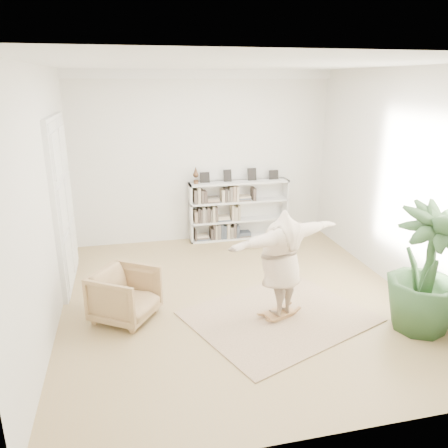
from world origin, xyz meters
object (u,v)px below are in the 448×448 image
object	(u,v)px
armchair	(125,295)
rocker_board	(279,313)
bookshelf	(238,211)
person	(281,261)
houseplant	(426,269)

from	to	relation	value
armchair	rocker_board	bearing A→B (deg)	-68.59
bookshelf	rocker_board	bearing A→B (deg)	-94.63
bookshelf	armchair	bearing A→B (deg)	-129.63
bookshelf	rocker_board	xyz separation A→B (m)	(-0.28, -3.52, -0.57)
person	houseplant	bearing A→B (deg)	136.66
bookshelf	armchair	xyz separation A→B (m)	(-2.52, -3.04, -0.25)
rocker_board	person	world-z (taller)	person
armchair	person	distance (m)	2.34
bookshelf	houseplant	world-z (taller)	houseplant
rocker_board	houseplant	world-z (taller)	houseplant
bookshelf	person	world-z (taller)	person
armchair	houseplant	world-z (taller)	houseplant
bookshelf	person	bearing A→B (deg)	-94.63
person	houseplant	size ratio (longest dim) A/B	1.08
rocker_board	armchair	bearing A→B (deg)	146.04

